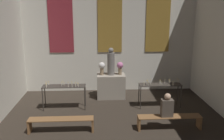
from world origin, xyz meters
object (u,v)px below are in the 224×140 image
at_px(statue, 111,62).
at_px(candle_rack_left, 64,89).
at_px(candle_rack_right, 160,87).
at_px(flower_vase_left, 102,67).
at_px(altar, 111,86).
at_px(pew_back_left, 61,122).
at_px(pew_back_right, 169,119).
at_px(person_seated, 167,106).
at_px(flower_vase_right, 120,67).

distance_m(statue, candle_rack_left, 2.26).
bearing_deg(candle_rack_right, flower_vase_left, 152.07).
relative_size(altar, pew_back_left, 0.59).
xyz_separation_m(altar, statue, (0.00, 0.00, 1.02)).
bearing_deg(candle_rack_left, pew_back_left, -85.96).
bearing_deg(pew_back_left, candle_rack_right, 27.67).
bearing_deg(flower_vase_left, statue, 0.00).
bearing_deg(pew_back_left, altar, 60.64).
height_order(candle_rack_left, pew_back_right, candle_rack_left).
bearing_deg(flower_vase_left, candle_rack_right, -27.93).
height_order(altar, pew_back_left, altar).
height_order(flower_vase_left, person_seated, flower_vase_left).
bearing_deg(pew_back_left, statue, 60.64).
distance_m(flower_vase_right, pew_back_right, 3.41).
relative_size(flower_vase_right, candle_rack_right, 0.34).
bearing_deg(statue, flower_vase_left, 180.00).
bearing_deg(person_seated, statue, 117.94).
bearing_deg(altar, candle_rack_left, -147.29).
bearing_deg(candle_rack_right, pew_back_right, -93.97).
distance_m(candle_rack_right, pew_back_left, 3.96).
bearing_deg(altar, person_seated, -62.06).
bearing_deg(flower_vase_left, candle_rack_left, -140.91).
relative_size(altar, pew_back_right, 0.59).
height_order(flower_vase_right, person_seated, flower_vase_right).
height_order(flower_vase_left, pew_back_right, flower_vase_left).
xyz_separation_m(candle_rack_left, person_seated, (3.39, -1.82, -0.04)).
distance_m(pew_back_right, person_seated, 0.45).
xyz_separation_m(statue, pew_back_left, (-1.68, -2.98, -1.20)).
height_order(altar, pew_back_right, altar).
height_order(flower_vase_left, candle_rack_left, flower_vase_left).
bearing_deg(candle_rack_right, statue, 147.33).
bearing_deg(candle_rack_left, altar, 32.71).
distance_m(statue, flower_vase_right, 0.42).
bearing_deg(statue, altar, 0.00).
relative_size(flower_vase_right, pew_back_left, 0.27).
bearing_deg(flower_vase_left, person_seated, -56.69).
bearing_deg(candle_rack_left, flower_vase_left, 39.09).
distance_m(altar, pew_back_right, 3.43).
distance_m(altar, candle_rack_right, 2.16).
distance_m(pew_back_left, person_seated, 3.29).
height_order(statue, pew_back_left, statue).
bearing_deg(pew_back_right, altar, 119.36).
distance_m(candle_rack_left, pew_back_left, 1.89).
xyz_separation_m(flower_vase_right, candle_rack_left, (-2.18, -1.16, -0.53)).
xyz_separation_m(flower_vase_left, person_seated, (1.96, -2.98, -0.57)).
bearing_deg(candle_rack_right, flower_vase_right, 140.95).
xyz_separation_m(altar, candle_rack_right, (1.80, -1.16, 0.30)).
relative_size(altar, person_seated, 1.56).
height_order(flower_vase_right, candle_rack_left, flower_vase_right).
xyz_separation_m(altar, candle_rack_left, (-1.81, -1.16, 0.30)).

